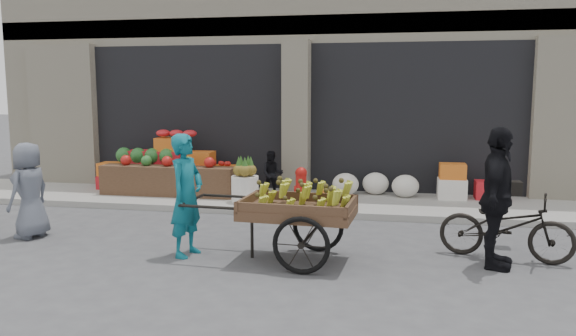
% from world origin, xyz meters
% --- Properties ---
extents(ground, '(80.00, 80.00, 0.00)m').
position_xyz_m(ground, '(0.00, 0.00, 0.00)').
color(ground, '#424244').
rests_on(ground, ground).
extents(sidewalk, '(18.00, 2.20, 0.12)m').
position_xyz_m(sidewalk, '(0.00, 4.10, 0.06)').
color(sidewalk, gray).
rests_on(sidewalk, ground).
extents(building, '(14.00, 6.45, 7.00)m').
position_xyz_m(building, '(0.00, 8.03, 3.37)').
color(building, beige).
rests_on(building, ground).
extents(fruit_display, '(3.10, 1.12, 1.24)m').
position_xyz_m(fruit_display, '(-2.48, 4.38, 0.67)').
color(fruit_display, red).
rests_on(fruit_display, sidewalk).
extents(pineapple_bin, '(0.52, 0.52, 0.50)m').
position_xyz_m(pineapple_bin, '(-0.75, 3.60, 0.37)').
color(pineapple_bin, silver).
rests_on(pineapple_bin, sidewalk).
extents(fire_hydrant, '(0.22, 0.22, 0.71)m').
position_xyz_m(fire_hydrant, '(0.35, 3.55, 0.50)').
color(fire_hydrant, '#A5140F').
rests_on(fire_hydrant, sidewalk).
extents(orange_bucket, '(0.32, 0.32, 0.30)m').
position_xyz_m(orange_bucket, '(0.85, 3.50, 0.27)').
color(orange_bucket, orange).
rests_on(orange_bucket, sidewalk).
extents(right_bay_goods, '(3.35, 0.60, 0.70)m').
position_xyz_m(right_bay_goods, '(2.61, 4.70, 0.41)').
color(right_bay_goods, silver).
rests_on(right_bay_goods, sidewalk).
extents(seated_person, '(0.51, 0.43, 0.93)m').
position_xyz_m(seated_person, '(-0.35, 4.20, 0.58)').
color(seated_person, black).
rests_on(seated_person, sidewalk).
extents(banana_cart, '(2.53, 1.16, 1.03)m').
position_xyz_m(banana_cart, '(0.79, 0.46, 0.75)').
color(banana_cart, brown).
rests_on(banana_cart, ground).
extents(vendor_woman, '(0.52, 0.68, 1.67)m').
position_xyz_m(vendor_woman, '(-0.69, 0.44, 0.84)').
color(vendor_woman, '#0E6171').
rests_on(vendor_woman, ground).
extents(vendor_grey, '(0.57, 0.78, 1.47)m').
position_xyz_m(vendor_grey, '(-3.40, 0.87, 0.73)').
color(vendor_grey, slate).
rests_on(vendor_grey, ground).
extents(bicycle, '(1.81, 0.99, 0.90)m').
position_xyz_m(bicycle, '(3.54, 1.08, 0.45)').
color(bicycle, black).
rests_on(bicycle, ground).
extents(cyclist, '(0.68, 1.13, 1.80)m').
position_xyz_m(cyclist, '(3.34, 0.68, 0.90)').
color(cyclist, black).
rests_on(cyclist, ground).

